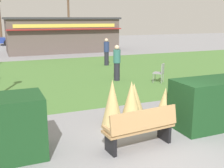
# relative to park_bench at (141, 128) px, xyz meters

# --- Properties ---
(ground_plane) EXTENTS (80.00, 80.00, 0.00)m
(ground_plane) POSITION_rel_park_bench_xyz_m (0.31, -0.47, -0.48)
(ground_plane) COLOR gray
(lawn_patch) EXTENTS (36.00, 12.00, 0.01)m
(lawn_patch) POSITION_rel_park_bench_xyz_m (0.31, 9.03, -0.48)
(lawn_patch) COLOR #4C7A38
(lawn_patch) RESTS_ON ground_plane
(park_bench) EXTENTS (1.74, 0.67, 0.95)m
(park_bench) POSITION_rel_park_bench_xyz_m (0.00, 0.00, 0.00)
(park_bench) COLOR tan
(park_bench) RESTS_ON ground_plane
(hedge_right) EXTENTS (2.11, 1.10, 1.31)m
(hedge_right) POSITION_rel_park_bench_xyz_m (2.40, 0.43, 0.17)
(hedge_right) COLOR #19421E
(hedge_right) RESTS_ON ground_plane
(ornamental_grass_behind_left) EXTENTS (0.65, 0.65, 1.02)m
(ornamental_grass_behind_left) POSITION_rel_park_bench_xyz_m (1.39, 1.14, 0.03)
(ornamental_grass_behind_left) COLOR tan
(ornamental_grass_behind_left) RESTS_ON ground_plane
(ornamental_grass_behind_right) EXTENTS (0.69, 0.69, 1.02)m
(ornamental_grass_behind_right) POSITION_rel_park_bench_xyz_m (0.83, 1.97, 0.03)
(ornamental_grass_behind_right) COLOR tan
(ornamental_grass_behind_right) RESTS_ON ground_plane
(ornamental_grass_behind_center) EXTENTS (0.65, 0.65, 1.22)m
(ornamental_grass_behind_center) POSITION_rel_park_bench_xyz_m (0.48, 1.45, 0.13)
(ornamental_grass_behind_center) COLOR tan
(ornamental_grass_behind_center) RESTS_ON ground_plane
(ornamental_grass_behind_far) EXTENTS (0.62, 0.62, 1.32)m
(ornamental_grass_behind_far) POSITION_rel_park_bench_xyz_m (-0.11, 1.40, 0.18)
(ornamental_grass_behind_far) COLOR tan
(ornamental_grass_behind_far) RESTS_ON ground_plane
(food_kiosk) EXTENTS (9.61, 4.93, 2.99)m
(food_kiosk) POSITION_rel_park_bench_xyz_m (2.60, 19.71, 1.02)
(food_kiosk) COLOR #594C47
(food_kiosk) RESTS_ON ground_plane
(cafe_chair_center) EXTENTS (0.62, 0.62, 0.89)m
(cafe_chair_center) POSITION_rel_park_bench_xyz_m (3.98, 5.50, 0.05)
(cafe_chair_center) COLOR gray
(cafe_chair_center) RESTS_ON ground_plane
(person_strolling) EXTENTS (0.34, 0.34, 1.69)m
(person_strolling) POSITION_rel_park_bench_xyz_m (2.33, 6.69, 0.38)
(person_strolling) COLOR #23232D
(person_strolling) RESTS_ON ground_plane
(person_standing) EXTENTS (0.34, 0.34, 1.69)m
(person_standing) POSITION_rel_park_bench_xyz_m (3.49, 11.00, 0.38)
(person_standing) COLOR #23232D
(person_standing) RESTS_ON ground_plane
(parked_car_center_slot) EXTENTS (4.29, 2.22, 1.20)m
(parked_car_center_slot) POSITION_rel_park_bench_xyz_m (-0.47, 28.09, 0.16)
(parked_car_center_slot) COLOR navy
(parked_car_center_slot) RESTS_ON ground_plane
(tree_left_bg) EXTENTS (0.91, 0.96, 6.09)m
(tree_left_bg) POSITION_rel_park_bench_xyz_m (-2.15, 34.59, 2.20)
(tree_left_bg) COLOR brown
(tree_left_bg) RESTS_ON ground_plane
(tree_right_bg) EXTENTS (0.91, 0.96, 6.36)m
(tree_right_bg) POSITION_rel_park_bench_xyz_m (6.21, 31.46, 2.33)
(tree_right_bg) COLOR brown
(tree_right_bg) RESTS_ON ground_plane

